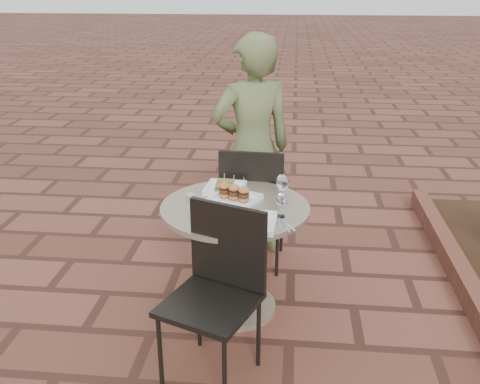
# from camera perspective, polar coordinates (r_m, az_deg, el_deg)

# --- Properties ---
(ground) EXTENTS (60.00, 60.00, 0.00)m
(ground) POSITION_cam_1_polar(r_m,az_deg,el_deg) (3.65, -1.33, -11.42)
(ground) COLOR brown
(ground) RESTS_ON ground
(cafe_table) EXTENTS (0.90, 0.90, 0.73)m
(cafe_table) POSITION_cam_1_polar(r_m,az_deg,el_deg) (3.32, -0.52, -5.37)
(cafe_table) COLOR gray
(cafe_table) RESTS_ON ground
(chair_far) EXTENTS (0.46, 0.46, 0.93)m
(chair_far) POSITION_cam_1_polar(r_m,az_deg,el_deg) (3.78, 1.38, -0.75)
(chair_far) COLOR black
(chair_far) RESTS_ON ground
(chair_near) EXTENTS (0.57, 0.57, 0.93)m
(chair_near) POSITION_cam_1_polar(r_m,az_deg,el_deg) (2.81, -2.31, -9.26)
(chair_near) COLOR black
(chair_near) RESTS_ON ground
(diner) EXTENTS (0.72, 0.60, 1.67)m
(diner) POSITION_cam_1_polar(r_m,az_deg,el_deg) (3.94, 1.30, 4.59)
(diner) COLOR #4F5931
(diner) RESTS_ON ground
(plate_salmon) EXTENTS (0.27, 0.27, 0.07)m
(plate_salmon) POSITION_cam_1_polar(r_m,az_deg,el_deg) (3.45, -1.59, 0.50)
(plate_salmon) COLOR white
(plate_salmon) RESTS_ON cafe_table
(plate_sliders) EXTENTS (0.35, 0.35, 0.17)m
(plate_sliders) POSITION_cam_1_polar(r_m,az_deg,el_deg) (3.26, -0.64, -0.42)
(plate_sliders) COLOR white
(plate_sliders) RESTS_ON cafe_table
(plate_tuna) EXTENTS (0.29, 0.29, 0.03)m
(plate_tuna) POSITION_cam_1_polar(r_m,az_deg,el_deg) (2.96, 1.13, -3.24)
(plate_tuna) COLOR white
(plate_tuna) RESTS_ON cafe_table
(wine_glass_right) EXTENTS (0.06, 0.06, 0.14)m
(wine_glass_right) POSITION_cam_1_polar(r_m,az_deg,el_deg) (3.04, 4.43, -0.88)
(wine_glass_right) COLOR white
(wine_glass_right) RESTS_ON cafe_table
(wine_glass_mid) EXTENTS (0.07, 0.07, 0.17)m
(wine_glass_mid) POSITION_cam_1_polar(r_m,az_deg,el_deg) (3.26, 4.51, 1.07)
(wine_glass_mid) COLOR white
(wine_glass_mid) RESTS_ON cafe_table
(wine_glass_far) EXTENTS (0.07, 0.07, 0.17)m
(wine_glass_far) POSITION_cam_1_polar(r_m,az_deg,el_deg) (3.23, 4.54, 0.86)
(wine_glass_far) COLOR white
(wine_glass_far) RESTS_ON cafe_table
(steel_ramekin) EXTENTS (0.08, 0.08, 0.05)m
(steel_ramekin) POSITION_cam_1_polar(r_m,az_deg,el_deg) (3.28, -5.30, -0.61)
(steel_ramekin) COLOR silver
(steel_ramekin) RESTS_ON cafe_table
(cutlery_set) EXTENTS (0.15, 0.21, 0.00)m
(cutlery_set) POSITION_cam_1_polar(r_m,az_deg,el_deg) (2.97, 4.76, -3.56)
(cutlery_set) COLOR silver
(cutlery_set) RESTS_ON cafe_table
(planter_curb) EXTENTS (0.12, 3.00, 0.15)m
(planter_curb) POSITION_cam_1_polar(r_m,az_deg,el_deg) (4.03, 22.71, -8.60)
(planter_curb) COLOR brown
(planter_curb) RESTS_ON ground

